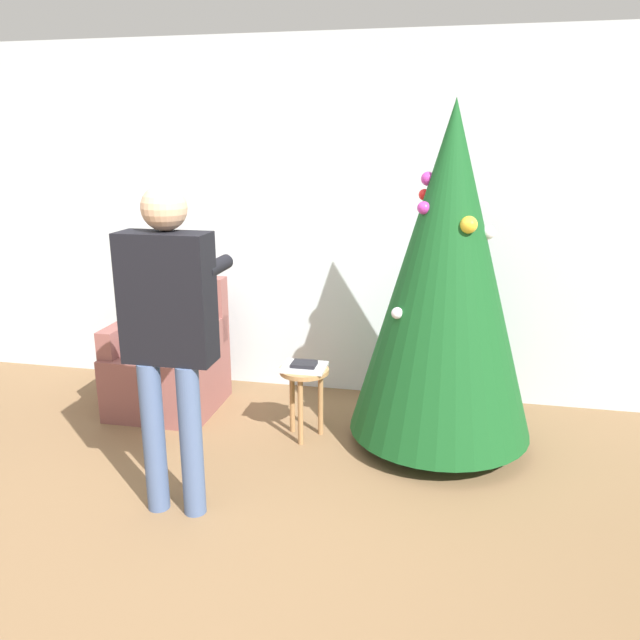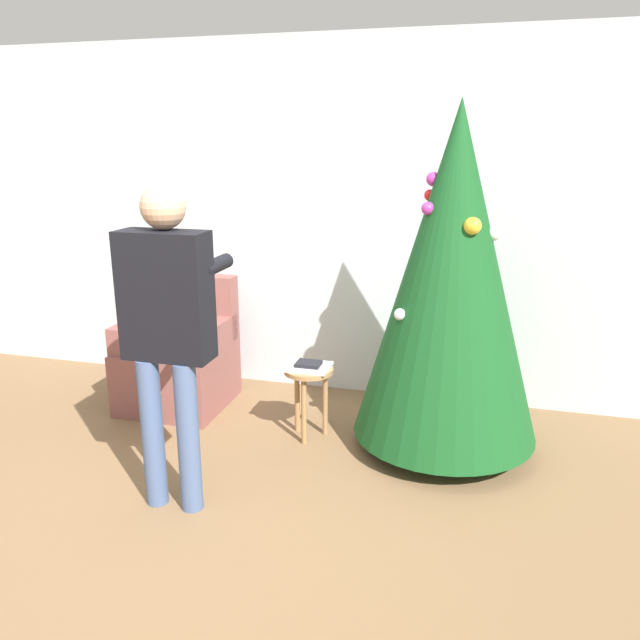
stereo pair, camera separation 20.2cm
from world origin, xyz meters
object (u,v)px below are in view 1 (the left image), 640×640
(side_stool, at_px, (304,383))
(christmas_tree, at_px, (447,275))
(person_seated, at_px, (165,317))
(armchair, at_px, (169,364))
(person_standing, at_px, (169,321))

(side_stool, bearing_deg, christmas_tree, 5.77)
(christmas_tree, height_order, person_seated, christmas_tree)
(armchair, xyz_separation_m, side_stool, (1.11, -0.30, 0.05))
(person_seated, bearing_deg, person_standing, -62.89)
(armchair, xyz_separation_m, person_standing, (0.62, -1.25, 0.73))
(christmas_tree, distance_m, armchair, 2.18)
(person_seated, relative_size, person_standing, 0.73)
(christmas_tree, relative_size, side_stool, 4.44)
(side_stool, bearing_deg, person_standing, -117.28)
(christmas_tree, xyz_separation_m, person_seated, (-2.01, 0.18, -0.44))
(christmas_tree, height_order, person_standing, christmas_tree)
(armchair, bearing_deg, christmas_tree, -5.92)
(christmas_tree, bearing_deg, side_stool, -174.23)
(person_seated, xyz_separation_m, side_stool, (1.11, -0.27, -0.32))
(person_seated, xyz_separation_m, person_standing, (0.62, -1.22, 0.35))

